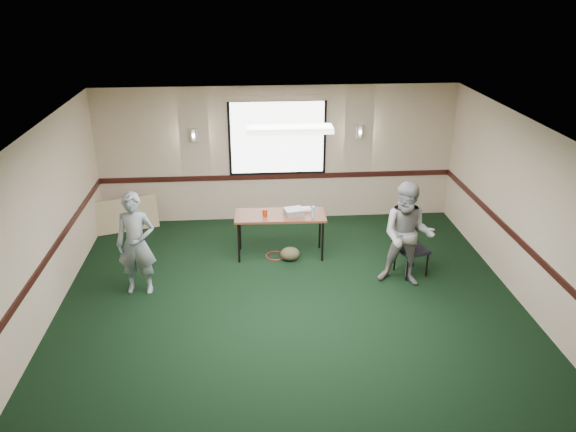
{
  "coord_description": "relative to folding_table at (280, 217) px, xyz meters",
  "views": [
    {
      "loc": [
        -0.61,
        -6.58,
        4.63
      ],
      "look_at": [
        0.0,
        1.3,
        1.2
      ],
      "focal_mm": 35.0,
      "sensor_mm": 36.0,
      "label": 1
    }
  ],
  "objects": [
    {
      "name": "ground",
      "position": [
        0.06,
        -2.33,
        -0.73
      ],
      "size": [
        8.0,
        8.0,
        0.0
      ],
      "primitive_type": "plane",
      "color": "black",
      "rests_on": "ground"
    },
    {
      "name": "room_shell",
      "position": [
        0.06,
        -0.21,
        0.85
      ],
      "size": [
        8.0,
        8.02,
        8.0
      ],
      "color": "#C9AA91",
      "rests_on": "ground"
    },
    {
      "name": "folding_table",
      "position": [
        0.0,
        0.0,
        0.0
      ],
      "size": [
        1.59,
        0.68,
        0.79
      ],
      "rotation": [
        0.0,
        0.0,
        -0.04
      ],
      "color": "#542D18",
      "rests_on": "ground"
    },
    {
      "name": "projector",
      "position": [
        0.24,
        -0.02,
        0.11
      ],
      "size": [
        0.37,
        0.33,
        0.1
      ],
      "primitive_type": "cube",
      "rotation": [
        0.0,
        0.0,
        0.23
      ],
      "color": "gray",
      "rests_on": "folding_table"
    },
    {
      "name": "game_console",
      "position": [
        0.45,
        0.15,
        0.08
      ],
      "size": [
        0.2,
        0.17,
        0.05
      ],
      "primitive_type": "cube",
      "rotation": [
        0.0,
        0.0,
        0.1
      ],
      "color": "white",
      "rests_on": "folding_table"
    },
    {
      "name": "red_cup",
      "position": [
        -0.27,
        -0.05,
        0.12
      ],
      "size": [
        0.08,
        0.08,
        0.12
      ],
      "primitive_type": "cylinder",
      "color": "#AD260B",
      "rests_on": "folding_table"
    },
    {
      "name": "water_bottle",
      "position": [
        0.55,
        -0.17,
        0.16
      ],
      "size": [
        0.06,
        0.06,
        0.2
      ],
      "primitive_type": "cylinder",
      "color": "#88AEDE",
      "rests_on": "folding_table"
    },
    {
      "name": "duffel_bag",
      "position": [
        0.15,
        -0.21,
        -0.61
      ],
      "size": [
        0.37,
        0.29,
        0.24
      ],
      "primitive_type": "ellipsoid",
      "rotation": [
        0.0,
        0.0,
        0.1
      ],
      "color": "#473F28",
      "rests_on": "ground"
    },
    {
      "name": "cable_coil",
      "position": [
        -0.09,
        -0.05,
        -0.72
      ],
      "size": [
        0.45,
        0.45,
        0.02
      ],
      "primitive_type": "torus",
      "rotation": [
        0.0,
        0.0,
        0.4
      ],
      "color": "red",
      "rests_on": "ground"
    },
    {
      "name": "folded_table",
      "position": [
        -2.94,
        1.27,
        -0.4
      ],
      "size": [
        1.26,
        0.58,
        0.65
      ],
      "primitive_type": "cube",
      "rotation": [
        -0.21,
        0.0,
        0.32
      ],
      "color": "tan",
      "rests_on": "ground"
    },
    {
      "name": "conference_chair",
      "position": [
        2.09,
        -0.75,
        -0.19
      ],
      "size": [
        0.57,
        0.58,
        0.92
      ],
      "rotation": [
        0.0,
        0.0,
        0.3
      ],
      "color": "black",
      "rests_on": "ground"
    },
    {
      "name": "person_left",
      "position": [
        -2.28,
        -1.06,
        0.1
      ],
      "size": [
        0.63,
        0.44,
        1.65
      ],
      "primitive_type": "imported",
      "rotation": [
        0.0,
        0.0,
        -0.08
      ],
      "color": "#3D6186",
      "rests_on": "ground"
    },
    {
      "name": "person_right",
      "position": [
        1.93,
        -1.13,
        0.13
      ],
      "size": [
        1.0,
        0.89,
        1.72
      ],
      "primitive_type": "imported",
      "rotation": [
        0.0,
        0.0,
        -0.34
      ],
      "color": "#6F8FAC",
      "rests_on": "ground"
    }
  ]
}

